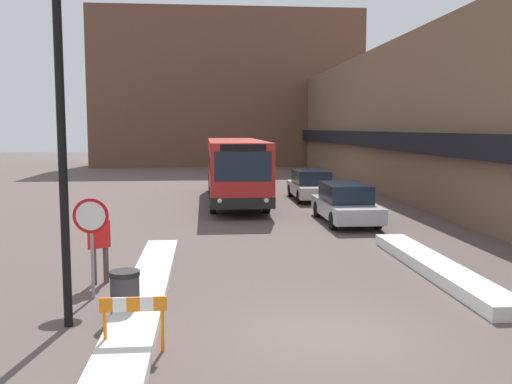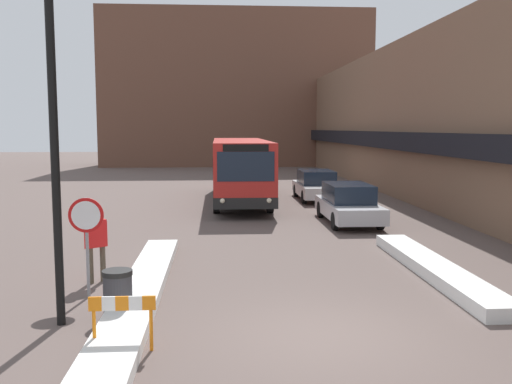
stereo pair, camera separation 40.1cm
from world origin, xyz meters
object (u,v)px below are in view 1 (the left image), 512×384
(parked_car_middle, at_px, (311,185))
(pedestrian, at_px, (99,240))
(construction_barricade, at_px, (133,313))
(city_bus, at_px, (235,168))
(stop_sign, at_px, (91,226))
(trash_bin, at_px, (125,295))
(parked_car_front, at_px, (346,203))
(street_lamp, at_px, (76,104))

(parked_car_middle, distance_m, pedestrian, 17.35)
(parked_car_middle, xyz_separation_m, construction_barricade, (-6.68, -19.75, -0.09))
(city_bus, xyz_separation_m, pedestrian, (-4.03, -14.66, -0.65))
(pedestrian, height_order, construction_barricade, pedestrian)
(stop_sign, xyz_separation_m, pedestrian, (-0.06, 1.21, -0.53))
(city_bus, height_order, trash_bin, city_bus)
(pedestrian, relative_size, trash_bin, 1.86)
(parked_car_front, xyz_separation_m, pedestrian, (-8.01, -8.11, 0.29))
(stop_sign, bearing_deg, parked_car_middle, 64.43)
(city_bus, xyz_separation_m, trash_bin, (-3.08, -17.29, -1.23))
(parked_car_middle, bearing_deg, construction_barricade, -108.70)
(parked_car_middle, bearing_deg, parked_car_front, -90.00)
(street_lamp, relative_size, construction_barricade, 6.12)
(city_bus, bearing_deg, parked_car_front, -58.73)
(parked_car_middle, bearing_deg, pedestrian, -117.49)
(parked_car_front, xyz_separation_m, parked_car_middle, (0.00, 7.28, -0.01))
(parked_car_middle, distance_m, construction_barricade, 20.85)
(stop_sign, relative_size, trash_bin, 2.32)
(street_lamp, height_order, pedestrian, street_lamp)
(parked_car_front, distance_m, parked_car_middle, 7.28)
(street_lamp, height_order, trash_bin, street_lamp)
(parked_car_front, distance_m, stop_sign, 12.28)
(city_bus, height_order, pedestrian, city_bus)
(stop_sign, height_order, trash_bin, stop_sign)
(city_bus, height_order, construction_barricade, city_bus)
(city_bus, distance_m, parked_car_front, 7.72)
(city_bus, bearing_deg, stop_sign, -104.03)
(parked_car_front, relative_size, construction_barricade, 4.34)
(city_bus, relative_size, parked_car_front, 2.49)
(street_lamp, relative_size, trash_bin, 7.08)
(trash_bin, bearing_deg, street_lamp, -156.32)
(parked_car_front, relative_size, parked_car_middle, 1.02)
(city_bus, xyz_separation_m, stop_sign, (-3.97, -15.87, -0.12))
(parked_car_middle, xyz_separation_m, street_lamp, (-7.80, -18.35, 3.38))
(construction_barricade, bearing_deg, stop_sign, 111.86)
(trash_bin, xyz_separation_m, construction_barricade, (0.37, -1.72, 0.19))
(parked_car_front, height_order, trash_bin, parked_car_front)
(city_bus, relative_size, construction_barricade, 10.81)
(parked_car_front, bearing_deg, pedestrian, -134.64)
(stop_sign, height_order, construction_barricade, stop_sign)
(street_lamp, distance_m, pedestrian, 4.27)
(stop_sign, xyz_separation_m, construction_barricade, (1.26, -3.14, -0.93))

